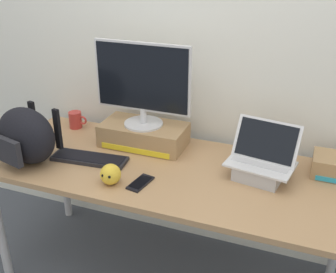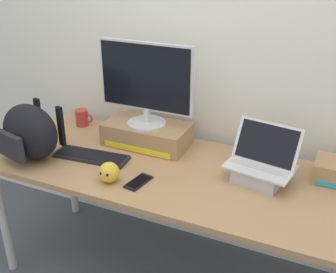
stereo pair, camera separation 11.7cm
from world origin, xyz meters
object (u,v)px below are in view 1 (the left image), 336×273
object	(u,v)px
toner_box_yellow	(144,135)
desktop_monitor	(142,84)
messenger_backpack	(26,136)
cell_phone	(140,183)
external_keyboard	(90,158)
coffee_mug	(76,120)
open_laptop	(261,166)
plush_toy	(110,174)

from	to	relation	value
toner_box_yellow	desktop_monitor	size ratio (longest dim) A/B	0.87
desktop_monitor	messenger_backpack	size ratio (longest dim) A/B	1.37
toner_box_yellow	messenger_backpack	distance (m)	0.64
desktop_monitor	cell_phone	distance (m)	0.56
toner_box_yellow	messenger_backpack	xyz separation A→B (m)	(-0.49, -0.40, 0.09)
external_keyboard	coffee_mug	world-z (taller)	coffee_mug
open_laptop	messenger_backpack	xyz separation A→B (m)	(-1.17, -0.27, 0.09)
desktop_monitor	messenger_backpack	bearing A→B (deg)	-141.30
toner_box_yellow	coffee_mug	distance (m)	0.50
desktop_monitor	external_keyboard	xyz separation A→B (m)	(-0.20, -0.28, -0.36)
desktop_monitor	plush_toy	world-z (taller)	desktop_monitor
coffee_mug	plush_toy	bearing A→B (deg)	-44.79
toner_box_yellow	external_keyboard	distance (m)	0.34
coffee_mug	external_keyboard	bearing A→B (deg)	-49.21
messenger_backpack	open_laptop	bearing A→B (deg)	27.19
external_keyboard	plush_toy	xyz separation A→B (m)	(0.22, -0.17, 0.04)
external_keyboard	coffee_mug	distance (m)	0.46
plush_toy	desktop_monitor	bearing A→B (deg)	92.53
messenger_backpack	coffee_mug	distance (m)	0.48
toner_box_yellow	open_laptop	distance (m)	0.69
messenger_backpack	plush_toy	distance (m)	0.52
toner_box_yellow	desktop_monitor	xyz separation A→B (m)	(0.00, -0.00, 0.30)
open_laptop	plush_toy	distance (m)	0.74
open_laptop	messenger_backpack	size ratio (longest dim) A/B	0.87
external_keyboard	cell_phone	world-z (taller)	external_keyboard
external_keyboard	coffee_mug	xyz separation A→B (m)	(-0.30, 0.34, 0.04)
coffee_mug	cell_phone	world-z (taller)	coffee_mug
toner_box_yellow	plush_toy	xyz separation A→B (m)	(0.02, -0.44, -0.01)
cell_phone	external_keyboard	bearing A→B (deg)	170.85
toner_box_yellow	cell_phone	bearing A→B (deg)	-68.63
open_laptop	external_keyboard	xyz separation A→B (m)	(-0.88, -0.15, -0.05)
external_keyboard	messenger_backpack	xyz separation A→B (m)	(-0.29, -0.12, 0.14)
external_keyboard	messenger_backpack	size ratio (longest dim) A/B	1.04
toner_box_yellow	coffee_mug	bearing A→B (deg)	172.12
toner_box_yellow	desktop_monitor	distance (m)	0.30
coffee_mug	plush_toy	xyz separation A→B (m)	(0.51, -0.51, -0.00)
plush_toy	coffee_mug	bearing A→B (deg)	135.21
desktop_monitor	open_laptop	distance (m)	0.76
messenger_backpack	coffee_mug	bearing A→B (deg)	104.55
open_laptop	coffee_mug	world-z (taller)	open_laptop
toner_box_yellow	open_laptop	world-z (taller)	open_laptop
external_keyboard	desktop_monitor	bearing A→B (deg)	49.40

